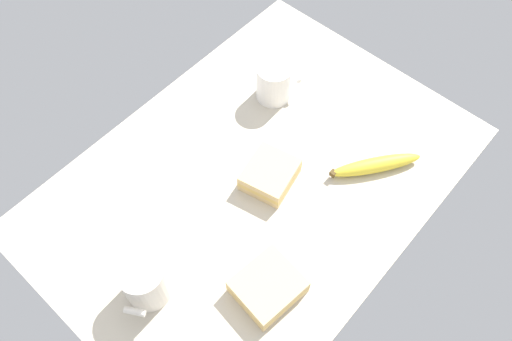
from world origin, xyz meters
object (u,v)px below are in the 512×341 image
object	(u,v)px
coffee_mug_milky	(274,82)
coffee_mug_black	(145,281)
sandwich_main	(270,175)
banana	(376,165)
sandwich_side	(268,287)

from	to	relation	value
coffee_mug_milky	coffee_mug_black	bearing A→B (deg)	14.84
coffee_mug_milky	sandwich_main	distance (cm)	22.85
coffee_mug_milky	banana	distance (cm)	29.13
coffee_mug_black	banana	size ratio (longest dim) A/B	0.58
coffee_mug_milky	sandwich_side	distance (cm)	46.37
coffee_mug_black	sandwich_main	xyz separation A→B (cm)	(-32.47, 0.95, -3.12)
coffee_mug_milky	sandwich_main	xyz separation A→B (cm)	(17.70, 14.24, -2.50)
coffee_mug_black	sandwich_main	size ratio (longest dim) A/B	0.85
coffee_mug_milky	sandwich_main	world-z (taller)	coffee_mug_milky
coffee_mug_black	sandwich_main	world-z (taller)	coffee_mug_black
coffee_mug_milky	banana	world-z (taller)	coffee_mug_milky
sandwich_main	sandwich_side	size ratio (longest dim) A/B	0.98
sandwich_side	coffee_mug_black	bearing A→B (deg)	-48.24
sandwich_main	sandwich_side	bearing A→B (deg)	40.06
banana	sandwich_side	bearing A→B (deg)	0.78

